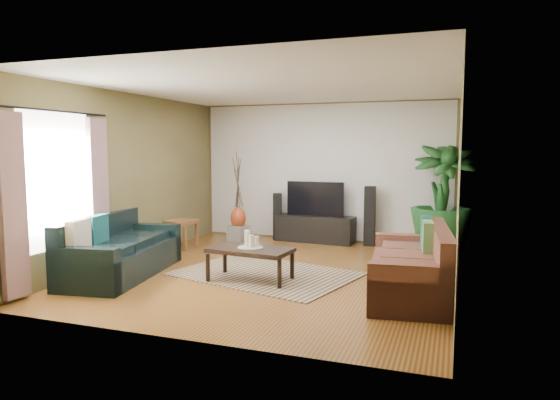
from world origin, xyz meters
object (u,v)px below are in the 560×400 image
at_px(sofa_left, 122,246).
at_px(television, 315,199).
at_px(speaker_right, 370,216).
at_px(vase, 238,218).
at_px(speaker_left, 277,216).
at_px(pedestal, 238,234).
at_px(sofa_right, 409,261).
at_px(tv_stand, 315,229).
at_px(potted_plant, 442,197).
at_px(side_table, 181,234).
at_px(coffee_table, 250,264).

relative_size(sofa_left, television, 1.90).
xyz_separation_m(speaker_right, vase, (-2.44, -0.56, -0.08)).
bearing_deg(television, speaker_left, 180.00).
bearing_deg(pedestal, sofa_right, -35.49).
bearing_deg(tv_stand, sofa_left, -115.23).
bearing_deg(potted_plant, speaker_right, 176.28).
bearing_deg(side_table, vase, 48.93).
distance_m(television, speaker_right, 1.09).
height_order(sofa_right, vase, sofa_right).
height_order(sofa_left, speaker_left, speaker_left).
relative_size(tv_stand, potted_plant, 0.80).
bearing_deg(sofa_right, television, -151.77).
bearing_deg(sofa_left, television, -38.37).
distance_m(potted_plant, pedestal, 3.84).
xyz_separation_m(tv_stand, speaker_left, (-0.78, 0.00, 0.21)).
xyz_separation_m(speaker_right, pedestal, (-2.44, -0.56, -0.39)).
distance_m(television, pedestal, 1.64).
bearing_deg(television, side_table, -146.44).
height_order(speaker_left, side_table, speaker_left).
bearing_deg(coffee_table, side_table, 147.04).
bearing_deg(tv_stand, vase, -153.91).
bearing_deg(sofa_left, speaker_left, -27.45).
bearing_deg(tv_stand, television, 0.00).
bearing_deg(television, vase, -158.17).
bearing_deg(sofa_right, coffee_table, -94.39).
bearing_deg(vase, side_table, -131.07).
bearing_deg(speaker_right, pedestal, -171.14).
bearing_deg(coffee_table, pedestal, 123.19).
relative_size(speaker_right, vase, 2.66).
xyz_separation_m(coffee_table, pedestal, (-1.31, 2.51, -0.07)).
bearing_deg(vase, sofa_left, -100.68).
bearing_deg(side_table, pedestal, 48.93).
bearing_deg(coffee_table, sofa_right, 7.24).
distance_m(speaker_left, vase, 0.82).
distance_m(television, side_table, 2.63).
relative_size(sofa_left, speaker_left, 2.31).
height_order(television, potted_plant, potted_plant).
distance_m(pedestal, vase, 0.31).
bearing_deg(speaker_right, coffee_table, -114.19).
xyz_separation_m(sofa_left, speaker_left, (1.14, 3.40, 0.04)).
bearing_deg(speaker_right, side_table, -160.00).
relative_size(coffee_table, vase, 2.68).
relative_size(vase, side_table, 0.81).
height_order(sofa_left, tv_stand, sofa_left).
xyz_separation_m(sofa_right, television, (-2.05, 3.00, 0.42)).
xyz_separation_m(coffee_table, vase, (-1.31, 2.51, 0.25)).
height_order(speaker_left, speaker_right, speaker_right).
xyz_separation_m(tv_stand, television, (0.00, 0.00, 0.59)).
distance_m(sofa_left, coffee_table, 1.89).
bearing_deg(sofa_right, sofa_left, -90.35).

